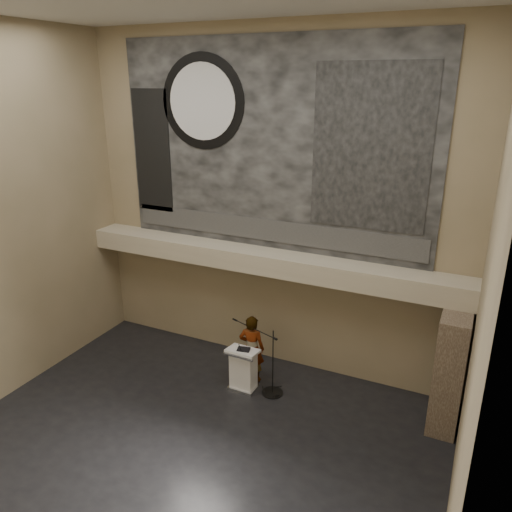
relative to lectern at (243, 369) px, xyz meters
The scene contains 18 objects.
floor 2.41m from the lectern, 91.49° to the right, with size 10.00×10.00×0.00m, color black.
wall_back 4.05m from the lectern, 92.12° to the left, with size 10.00×0.02×8.50m, color #796B4C.
wall_right 6.60m from the lectern, 25.41° to the right, with size 0.02×8.00×8.50m, color #796B4C.
soffit 2.71m from the lectern, 92.79° to the left, with size 10.00×0.80×0.50m, color tan.
sprinkler_left 2.95m from the lectern, 144.07° to the left, with size 0.04×0.04×0.06m, color #B2893D.
sprinkler_right 3.05m from the lectern, 33.21° to the left, with size 0.04×0.04×0.06m, color #B2893D.
banner 5.40m from the lectern, 92.16° to the left, with size 8.00×0.05×5.00m, color black.
banner_text_strip 3.48m from the lectern, 92.21° to the left, with size 7.76×0.02×0.55m, color #313131.
banner_clock_rim 6.62m from the lectern, 139.61° to the left, with size 2.30×2.30×0.02m, color black.
banner_clock_face 6.61m from the lectern, 139.97° to the left, with size 1.84×1.84×0.02m, color silver.
banner_building_print 5.96m from the lectern, 34.10° to the left, with size 2.60×0.02×3.60m, color black.
banner_brick_print 6.16m from the lectern, 155.41° to the left, with size 1.10×0.02×3.20m, color black.
stone_pier 4.73m from the lectern, ahead, with size 0.60×1.40×2.70m, color #47382B.
lectern is the anchor object (origin of this frame).
binder 0.57m from the lectern, 51.28° to the right, with size 0.30×0.24×0.04m, color black.
papers 0.58m from the lectern, behind, with size 0.21×0.29×0.01m, color silver.
speaker_person 0.56m from the lectern, 87.92° to the left, with size 0.65×0.43×1.78m, color white.
mic_stand 0.75m from the lectern, 11.77° to the left, with size 1.57×0.73×1.71m.
Camera 1 is at (4.84, -7.04, 7.26)m, focal length 35.00 mm.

